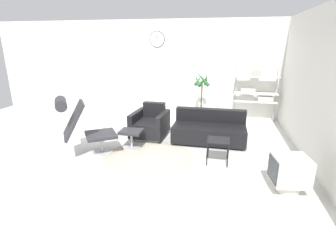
{
  "coord_description": "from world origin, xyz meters",
  "views": [
    {
      "loc": [
        1.31,
        -4.71,
        2.16
      ],
      "look_at": [
        0.28,
        0.21,
        0.55
      ],
      "focal_mm": 28.0,
      "sensor_mm": 36.0,
      "label": 1
    }
  ],
  "objects_px": {
    "potted_plant": "(201,102)",
    "couch_low": "(209,130)",
    "crt_television": "(289,173)",
    "ottoman": "(131,135)",
    "shelf_unit": "(257,90)",
    "armchair_red": "(150,125)",
    "side_table": "(218,142)",
    "lounge_chair": "(80,121)"
  },
  "relations": [
    {
      "from": "couch_low",
      "to": "potted_plant",
      "type": "distance_m",
      "value": 1.61
    },
    {
      "from": "side_table",
      "to": "potted_plant",
      "type": "xyz_separation_m",
      "value": [
        -0.55,
        2.62,
        0.17
      ]
    },
    {
      "from": "crt_television",
      "to": "shelf_unit",
      "type": "xyz_separation_m",
      "value": [
        -0.12,
        3.75,
        0.6
      ]
    },
    {
      "from": "crt_television",
      "to": "side_table",
      "type": "bearing_deg",
      "value": 44.85
    },
    {
      "from": "crt_television",
      "to": "potted_plant",
      "type": "bearing_deg",
      "value": 17.02
    },
    {
      "from": "side_table",
      "to": "shelf_unit",
      "type": "xyz_separation_m",
      "value": [
        0.95,
        2.95,
        0.51
      ]
    },
    {
      "from": "ottoman",
      "to": "couch_low",
      "type": "height_order",
      "value": "couch_low"
    },
    {
      "from": "couch_low",
      "to": "shelf_unit",
      "type": "relative_size",
      "value": 0.95
    },
    {
      "from": "ottoman",
      "to": "potted_plant",
      "type": "bearing_deg",
      "value": 60.93
    },
    {
      "from": "lounge_chair",
      "to": "crt_television",
      "type": "relative_size",
      "value": 2.11
    },
    {
      "from": "couch_low",
      "to": "crt_television",
      "type": "height_order",
      "value": "couch_low"
    },
    {
      "from": "armchair_red",
      "to": "potted_plant",
      "type": "bearing_deg",
      "value": -122.81
    },
    {
      "from": "couch_low",
      "to": "crt_television",
      "type": "bearing_deg",
      "value": 125.07
    },
    {
      "from": "shelf_unit",
      "to": "couch_low",
      "type": "bearing_deg",
      "value": -121.92
    },
    {
      "from": "lounge_chair",
      "to": "armchair_red",
      "type": "relative_size",
      "value": 1.3
    },
    {
      "from": "couch_low",
      "to": "potted_plant",
      "type": "height_order",
      "value": "potted_plant"
    },
    {
      "from": "armchair_red",
      "to": "shelf_unit",
      "type": "height_order",
      "value": "shelf_unit"
    },
    {
      "from": "lounge_chair",
      "to": "armchair_red",
      "type": "distance_m",
      "value": 1.75
    },
    {
      "from": "armchair_red",
      "to": "shelf_unit",
      "type": "bearing_deg",
      "value": -141.66
    },
    {
      "from": "lounge_chair",
      "to": "potted_plant",
      "type": "bearing_deg",
      "value": 109.18
    },
    {
      "from": "ottoman",
      "to": "couch_low",
      "type": "bearing_deg",
      "value": 24.74
    },
    {
      "from": "potted_plant",
      "to": "shelf_unit",
      "type": "xyz_separation_m",
      "value": [
        1.5,
        0.34,
        0.34
      ]
    },
    {
      "from": "ottoman",
      "to": "side_table",
      "type": "xyz_separation_m",
      "value": [
        1.82,
        -0.34,
        0.11
      ]
    },
    {
      "from": "ottoman",
      "to": "shelf_unit",
      "type": "xyz_separation_m",
      "value": [
        2.77,
        2.62,
        0.62
      ]
    },
    {
      "from": "ottoman",
      "to": "shelf_unit",
      "type": "relative_size",
      "value": 0.27
    },
    {
      "from": "shelf_unit",
      "to": "ottoman",
      "type": "bearing_deg",
      "value": -136.59
    },
    {
      "from": "side_table",
      "to": "shelf_unit",
      "type": "height_order",
      "value": "shelf_unit"
    },
    {
      "from": "lounge_chair",
      "to": "couch_low",
      "type": "height_order",
      "value": "lounge_chair"
    },
    {
      "from": "side_table",
      "to": "crt_television",
      "type": "height_order",
      "value": "crt_television"
    },
    {
      "from": "lounge_chair",
      "to": "potted_plant",
      "type": "height_order",
      "value": "potted_plant"
    },
    {
      "from": "lounge_chair",
      "to": "potted_plant",
      "type": "distance_m",
      "value": 3.53
    },
    {
      "from": "shelf_unit",
      "to": "lounge_chair",
      "type": "bearing_deg",
      "value": -138.43
    },
    {
      "from": "side_table",
      "to": "potted_plant",
      "type": "relative_size",
      "value": 0.31
    },
    {
      "from": "potted_plant",
      "to": "armchair_red",
      "type": "bearing_deg",
      "value": -125.88
    },
    {
      "from": "couch_low",
      "to": "side_table",
      "type": "bearing_deg",
      "value": 102.16
    },
    {
      "from": "armchair_red",
      "to": "couch_low",
      "type": "relative_size",
      "value": 0.58
    },
    {
      "from": "potted_plant",
      "to": "shelf_unit",
      "type": "distance_m",
      "value": 1.57
    },
    {
      "from": "armchair_red",
      "to": "potted_plant",
      "type": "distance_m",
      "value": 1.85
    },
    {
      "from": "armchair_red",
      "to": "ottoman",
      "type": "bearing_deg",
      "value": 79.27
    },
    {
      "from": "potted_plant",
      "to": "couch_low",
      "type": "bearing_deg",
      "value": -78.06
    },
    {
      "from": "armchair_red",
      "to": "shelf_unit",
      "type": "distance_m",
      "value": 3.21
    },
    {
      "from": "crt_television",
      "to": "shelf_unit",
      "type": "relative_size",
      "value": 0.34
    }
  ]
}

